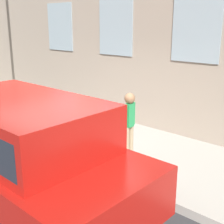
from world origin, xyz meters
The scene contains 5 objects.
ground_plane centered at (0.00, 0.00, 0.00)m, with size 80.00×80.00×0.00m, color #2D2D30.
sidewalk centered at (1.35, 0.00, 0.08)m, with size 2.71×60.00×0.15m.
fire_hydrant centered at (0.40, -0.30, 0.58)m, with size 0.33×0.45×0.83m.
person centered at (0.91, -0.79, 0.96)m, with size 0.33×0.22×1.35m.
parked_truck_red_near centered at (-1.46, -0.49, 1.01)m, with size 1.89×4.64×1.77m.
Camera 1 is at (-3.79, -4.60, 2.84)m, focal length 50.00 mm.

